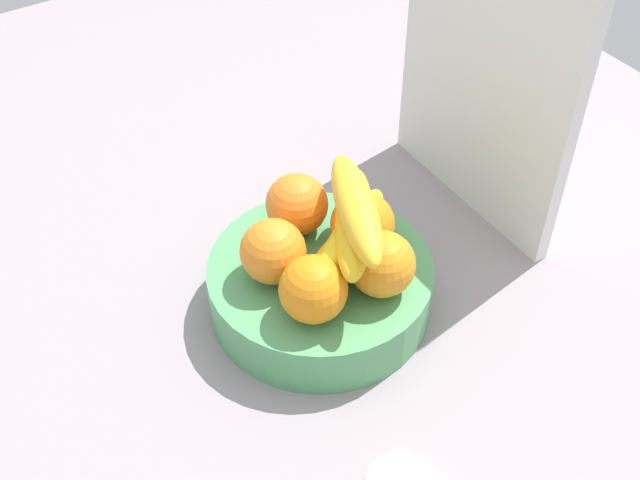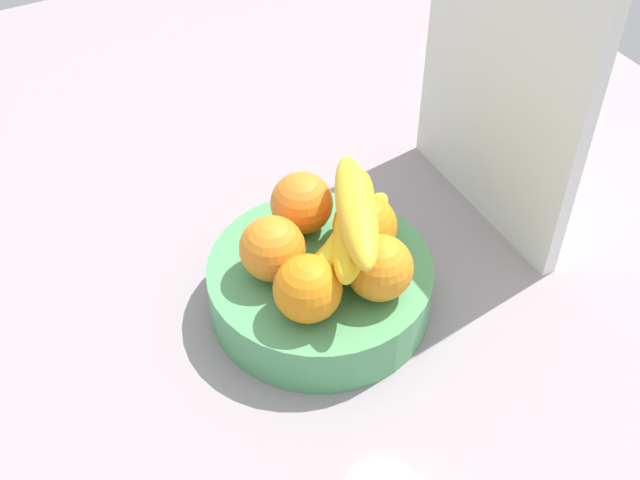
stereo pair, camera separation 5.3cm
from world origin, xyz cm
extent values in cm
cube|color=gray|center=(0.00, 0.00, -1.50)|extent=(180.00, 140.00, 3.00)
cylinder|color=#509D60|center=(-3.16, 1.23, 3.14)|extent=(24.87, 24.87, 6.29)
sphere|color=orange|center=(-4.79, -3.60, 9.82)|extent=(7.07, 7.07, 7.07)
sphere|color=orange|center=(2.05, -2.96, 9.82)|extent=(7.07, 7.07, 7.07)
sphere|color=orange|center=(2.94, 4.90, 9.82)|extent=(7.07, 7.07, 7.07)
sphere|color=orange|center=(-3.21, 6.77, 9.82)|extent=(7.07, 7.07, 7.07)
sphere|color=orange|center=(-9.77, 2.45, 9.82)|extent=(7.07, 7.07, 7.07)
ellipsoid|color=yellow|center=(-2.28, 3.77, 8.29)|extent=(10.43, 17.19, 4.00)
ellipsoid|color=yellow|center=(-1.33, 3.80, 10.49)|extent=(12.68, 16.40, 4.00)
ellipsoid|color=yellow|center=(-1.39, 4.30, 12.69)|extent=(16.10, 13.24, 4.00)
ellipsoid|color=yellow|center=(-1.08, 4.26, 14.89)|extent=(17.23, 10.25, 4.00)
cube|color=white|center=(-8.71, 27.67, 18.00)|extent=(28.02, 2.19, 36.00)
camera|label=1|loc=(49.03, -32.63, 70.16)|focal=45.94mm
camera|label=2|loc=(51.71, -28.09, 70.16)|focal=45.94mm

